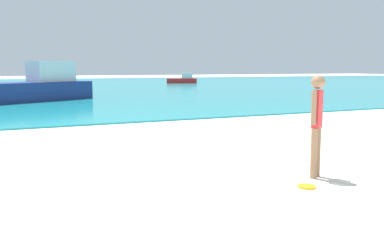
% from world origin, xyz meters
% --- Properties ---
extents(water, '(160.00, 60.00, 0.06)m').
position_xyz_m(water, '(0.00, 42.29, 0.03)').
color(water, teal).
rests_on(water, ground).
extents(person_standing, '(0.36, 0.24, 1.74)m').
position_xyz_m(person_standing, '(1.07, 4.48, 0.99)').
color(person_standing, '#936B4C').
rests_on(person_standing, ground).
extents(frisbee, '(0.29, 0.29, 0.03)m').
position_xyz_m(frisbee, '(0.56, 4.07, 0.01)').
color(frisbee, orange).
rests_on(frisbee, ground).
extents(boat_near, '(6.64, 4.88, 2.19)m').
position_xyz_m(boat_near, '(-2.38, 22.97, 0.82)').
color(boat_near, navy).
rests_on(boat_near, water).
extents(boat_far, '(3.72, 2.29, 1.20)m').
position_xyz_m(boat_far, '(14.87, 43.45, 0.48)').
color(boat_far, red).
rests_on(boat_far, water).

